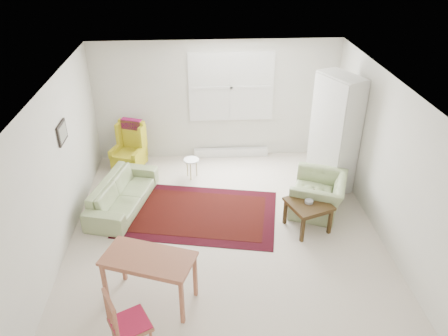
{
  "coord_description": "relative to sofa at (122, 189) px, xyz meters",
  "views": [
    {
      "loc": [
        -0.38,
        -5.73,
        4.48
      ],
      "look_at": [
        0.0,
        0.3,
        1.05
      ],
      "focal_mm": 35.0,
      "sensor_mm": 36.0,
      "label": 1
    }
  ],
  "objects": [
    {
      "name": "room",
      "position": [
        1.79,
        -0.67,
        0.89
      ],
      "size": [
        5.04,
        5.54,
        2.51
      ],
      "color": "beige",
      "rests_on": "ground"
    },
    {
      "name": "rug",
      "position": [
        1.33,
        -0.33,
        -0.35
      ],
      "size": [
        2.95,
        2.2,
        0.03
      ],
      "primitive_type": null,
      "rotation": [
        0.0,
        0.0,
        -0.19
      ],
      "color": "black",
      "rests_on": "ground"
    },
    {
      "name": "sofa",
      "position": [
        0.0,
        0.0,
        0.0
      ],
      "size": [
        1.15,
        1.93,
        0.73
      ],
      "primitive_type": "imported",
      "rotation": [
        0.0,
        0.0,
        1.31
      ],
      "color": "#869664",
      "rests_on": "ground"
    },
    {
      "name": "armchair",
      "position": [
        3.42,
        -0.35,
        0.03
      ],
      "size": [
        1.19,
        1.26,
        0.79
      ],
      "primitive_type": "imported",
      "rotation": [
        0.0,
        0.0,
        -1.95
      ],
      "color": "#869664",
      "rests_on": "ground"
    },
    {
      "name": "wingback_chair",
      "position": [
        -0.06,
        1.36,
        0.14
      ],
      "size": [
        0.76,
        0.78,
        1.01
      ],
      "primitive_type": null,
      "rotation": [
        0.0,
        0.0,
        -0.36
      ],
      "color": "gold",
      "rests_on": "ground"
    },
    {
      "name": "coffee_table",
      "position": [
        3.13,
        -0.85,
        -0.11
      ],
      "size": [
        0.81,
        0.81,
        0.51
      ],
      "primitive_type": null,
      "rotation": [
        0.0,
        0.0,
        0.36
      ],
      "color": "#3D2912",
      "rests_on": "ground"
    },
    {
      "name": "stool",
      "position": [
        1.22,
        0.94,
        -0.16
      ],
      "size": [
        0.39,
        0.39,
        0.41
      ],
      "primitive_type": null,
      "rotation": [
        0.0,
        0.0,
        0.36
      ],
      "color": "white",
      "rests_on": "ground"
    },
    {
      "name": "cabinet",
      "position": [
        3.87,
        0.49,
        0.73
      ],
      "size": [
        0.78,
        0.99,
        2.19
      ],
      "primitive_type": null,
      "rotation": [
        0.0,
        0.0,
        0.43
      ],
      "color": "silver",
      "rests_on": "ground"
    },
    {
      "name": "desk",
      "position": [
        0.69,
        -2.28,
        0.01
      ],
      "size": [
        1.3,
        0.95,
        0.74
      ],
      "primitive_type": null,
      "rotation": [
        0.0,
        0.0,
        -0.35
      ],
      "color": "#A05D40",
      "rests_on": "ground"
    },
    {
      "name": "desk_chair",
      "position": [
        0.53,
        -3.09,
        0.12
      ],
      "size": [
        0.57,
        0.57,
        0.96
      ],
      "primitive_type": null,
      "rotation": [
        0.0,
        0.0,
        2.05
      ],
      "color": "#A05D40",
      "rests_on": "ground"
    }
  ]
}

